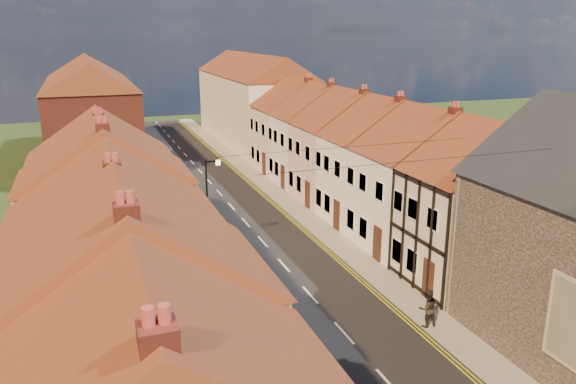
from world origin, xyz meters
The scene contains 19 objects.
road centered at (0.00, 30.00, 0.01)m, with size 7.00×90.00×0.02m, color black.
pavement_left centered at (-4.40, 30.00, 0.06)m, with size 1.80×90.00×0.12m, color #ACA49C.
pavement_right centered at (4.40, 30.00, 0.06)m, with size 1.80×90.00×0.12m, color #ACA49C.
cottage_r_tudor centered at (9.27, 12.70, 4.47)m, with size 8.30×5.20×9.00m.
cottage_r_white_near centered at (9.30, 18.10, 4.47)m, with size 8.30×6.00×9.00m.
cottage_r_cream_mid centered at (9.30, 23.50, 4.48)m, with size 8.30×5.20×9.00m.
cottage_r_pink centered at (9.30, 28.90, 4.47)m, with size 8.30×6.00×9.00m.
cottage_r_white_far centered at (9.30, 34.30, 4.48)m, with size 8.30×5.20×9.00m.
cottage_r_cream_far centered at (9.30, 39.70, 4.47)m, with size 8.30×6.00×9.00m.
cottage_l_cream centered at (-9.30, 5.55, 4.52)m, with size 8.30×6.30×9.10m.
cottage_l_white centered at (-9.30, 11.95, 4.37)m, with size 8.30×6.90×8.80m.
cottage_l_brick_mid centered at (-9.30, 18.05, 4.53)m, with size 8.30×5.70×9.10m.
cottage_l_pink centered at (-9.30, 23.85, 4.37)m, with size 8.30×6.30×8.80m.
block_right_far centered at (9.30, 55.00, 5.29)m, with size 8.30×24.20×10.50m.
block_left_far centered at (-9.30, 50.00, 5.29)m, with size 8.30×24.20×10.50m.
lamppost centered at (-3.81, 20.00, 3.54)m, with size 0.88×0.15×6.00m.
car_far centered at (-3.08, 45.35, 0.71)m, with size 1.99×4.89×1.42m, color navy.
car_distant centered at (-2.87, 52.36, 0.67)m, with size 2.22×4.81×1.34m, color #95999C.
pedestrian_right centered at (3.70, 9.11, 1.01)m, with size 0.87×0.68×1.79m, color black.
Camera 1 is at (-10.04, -10.16, 13.04)m, focal length 35.00 mm.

